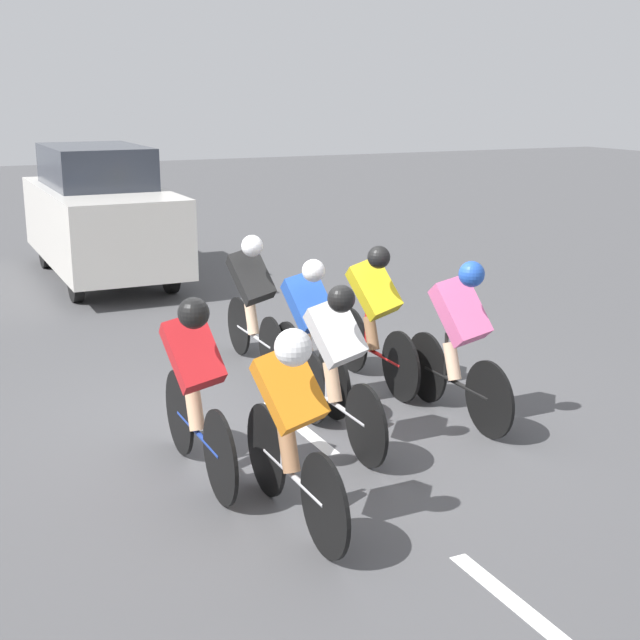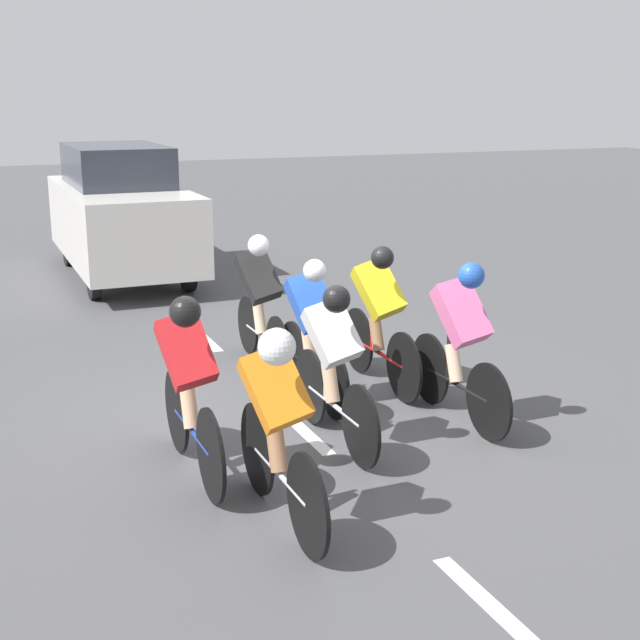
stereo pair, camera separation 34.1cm
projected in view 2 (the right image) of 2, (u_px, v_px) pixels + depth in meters
The scene contains 12 objects.
ground_plane at pixel (285, 414), 8.18m from camera, with size 60.00×60.00×0.00m, color #4C4C4F.
lane_stripe_near at pixel (504, 617), 5.02m from camera, with size 0.12×1.40×0.01m, color white.
lane_stripe_mid at pixel (299, 426), 7.88m from camera, with size 0.12×1.40×0.01m, color white.
lane_stripe_far at pixel (203, 336), 10.74m from camera, with size 0.12×1.40×0.01m, color white.
cyclist_black at pixel (260, 296), 9.36m from camera, with size 0.44×1.63×1.48m.
cyclist_pink at pixel (461, 338), 7.74m from camera, with size 0.42×1.68×1.51m.
cyclist_yellow at pixel (379, 313), 8.68m from camera, with size 0.46×1.71×1.48m.
cyclist_white at pixel (333, 360), 7.23m from camera, with size 0.44×1.72×1.43m.
cyclist_orange at pixel (278, 419), 5.85m from camera, with size 0.44×1.68×1.47m.
cyclist_blue at pixel (312, 327), 8.25m from camera, with size 0.43×1.67×1.44m.
cyclist_red at pixel (189, 381), 6.63m from camera, with size 0.42×1.71×1.49m.
support_car at pixel (121, 212), 13.91m from camera, with size 1.70×4.42×2.06m.
Camera 2 is at (2.66, 7.24, 2.88)m, focal length 50.00 mm.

